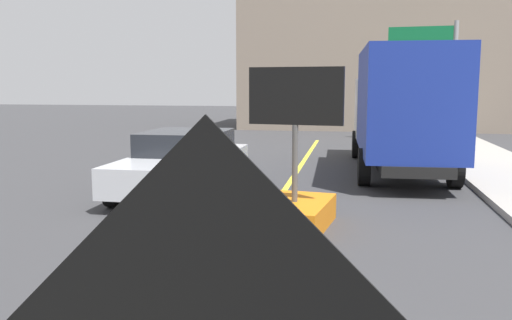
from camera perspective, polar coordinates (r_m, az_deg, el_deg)
lane_center_stripe at (r=6.18m, az=-4.99°, el=-15.00°), size 0.14×36.00×0.01m
arrow_board_trailer at (r=9.18m, az=4.09°, el=-4.20°), size 1.59×1.94×2.70m
box_truck at (r=15.27m, az=15.06°, el=5.39°), size 2.57×7.85×3.30m
pickup_car at (r=12.11m, az=-7.61°, el=-0.24°), size 2.16×4.60×1.38m
highway_guide_sign at (r=23.96m, az=18.37°, el=10.00°), size 2.78×0.36×5.00m
far_building_block at (r=31.62m, az=13.38°, el=9.54°), size 15.54×6.85×6.78m
traffic_cone_mid_lane at (r=6.28m, az=0.23°, el=-11.60°), size 0.36×0.36×0.63m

